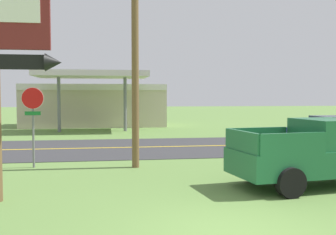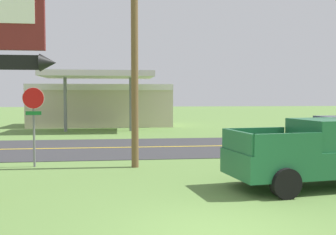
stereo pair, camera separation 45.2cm
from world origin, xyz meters
name	(u,v)px [view 1 (the left image)]	position (x,y,z in m)	size (l,w,h in m)	color
ground_plane	(232,234)	(0.00, 0.00, 0.00)	(180.00, 180.00, 0.00)	#5B7F3D
road_asphalt	(153,147)	(0.00, 13.00, 0.01)	(140.00, 8.00, 0.02)	#333335
road_centre_line	(153,147)	(0.00, 13.00, 0.02)	(126.00, 0.20, 0.01)	gold
stop_sign	(33,113)	(-5.01, 7.92, 2.03)	(0.80, 0.08, 2.95)	slate
utility_pole	(135,39)	(-1.30, 7.41, 4.71)	(1.68, 0.26, 8.88)	brown
gas_station	(95,104)	(-3.38, 28.32, 1.94)	(12.00, 11.50, 4.40)	beige
pickup_green_parked_on_lawn	(321,153)	(3.86, 3.59, 0.96)	(5.42, 2.77, 1.96)	#1E6038
car_blue_near_lane	(334,132)	(8.78, 11.00, 0.83)	(4.20, 2.00, 1.64)	#233893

